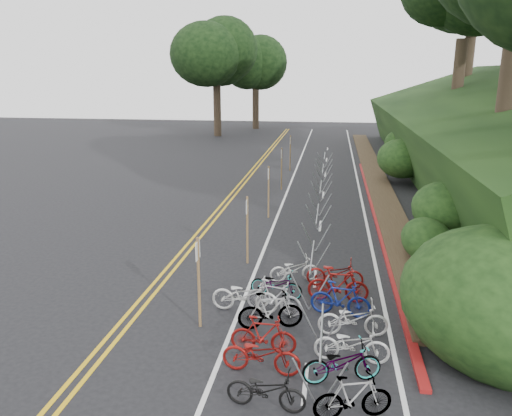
{
  "coord_description": "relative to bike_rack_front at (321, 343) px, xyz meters",
  "views": [
    {
      "loc": [
        3.48,
        -11.78,
        6.7
      ],
      "look_at": [
        0.47,
        7.89,
        1.3
      ],
      "focal_mm": 35.0,
      "sensor_mm": 36.0,
      "label": 1
    }
  ],
  "objects": [
    {
      "name": "bike_valet",
      "position": [
        -0.32,
        1.9,
        -0.35
      ],
      "size": [
        3.07,
        8.37,
        1.1
      ],
      "color": "black",
      "rests_on": "ground"
    },
    {
      "name": "red_curb",
      "position": [
        2.28,
        13.64,
        -0.78
      ],
      "size": [
        0.25,
        28.0,
        0.1
      ],
      "primitive_type": "cube",
      "color": "maroon",
      "rests_on": "ground"
    },
    {
      "name": "bike_rack_front",
      "position": [
        0.0,
        0.0,
        0.0
      ],
      "size": [
        1.14,
        2.61,
        1.17
      ],
      "color": "gray",
      "rests_on": "ground"
    },
    {
      "name": "bike_racks_rest",
      "position": [
        -0.42,
        14.64,
        0.02
      ],
      "size": [
        1.14,
        23.0,
        1.17
      ],
      "color": "gray",
      "rests_on": "ground"
    },
    {
      "name": "road_markings",
      "position": [
        -2.79,
        11.74,
        -0.83
      ],
      "size": [
        7.47,
        80.0,
        0.01
      ],
      "color": "gold",
      "rests_on": "ground"
    },
    {
      "name": "ground",
      "position": [
        -3.42,
        1.64,
        -0.83
      ],
      "size": [
        120.0,
        120.0,
        0.0
      ],
      "primitive_type": "plane",
      "color": "black",
      "rests_on": "ground"
    },
    {
      "name": "bike_front",
      "position": [
        -2.25,
        2.88,
        -0.32
      ],
      "size": [
        0.77,
        1.98,
        1.03
      ],
      "primitive_type": "imported",
      "rotation": [
        0.0,
        0.0,
        1.52
      ],
      "color": "beige",
      "rests_on": "ground"
    },
    {
      "name": "embankment",
      "position": [
        9.54,
        20.68,
        1.73
      ],
      "size": [
        14.3,
        48.14,
        9.11
      ],
      "color": "black",
      "rests_on": "ground"
    },
    {
      "name": "signposts_rest",
      "position": [
        -2.82,
        15.64,
        0.6
      ],
      "size": [
        0.08,
        18.4,
        2.5
      ],
      "color": "brown",
      "rests_on": "ground"
    },
    {
      "name": "signpost_near",
      "position": [
        -3.31,
        1.81,
        0.63
      ],
      "size": [
        0.08,
        0.4,
        2.56
      ],
      "color": "brown",
      "rests_on": "ground"
    }
  ]
}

